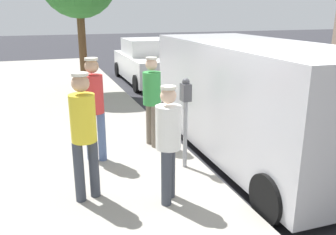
# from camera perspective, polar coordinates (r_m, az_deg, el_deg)

# --- Properties ---
(ground_plane) EXTENTS (80.00, 80.00, 0.00)m
(ground_plane) POSITION_cam_1_polar(r_m,az_deg,el_deg) (6.22, 16.90, -9.55)
(ground_plane) COLOR #2D2D33
(sidewalk_slab) EXTENTS (5.00, 32.00, 0.15)m
(sidewalk_slab) POSITION_cam_1_polar(r_m,az_deg,el_deg) (5.13, -17.78, -14.65)
(sidewalk_slab) COLOR #9E998E
(sidewalk_slab) RESTS_ON ground
(parking_meter_near) EXTENTS (0.14, 0.18, 1.52)m
(parking_meter_near) POSITION_cam_1_polar(r_m,az_deg,el_deg) (5.72, 2.83, 1.55)
(parking_meter_near) COLOR gray
(parking_meter_near) RESTS_ON sidewalk_slab
(pedestrian_in_white) EXTENTS (0.34, 0.34, 1.62)m
(pedestrian_in_white) POSITION_cam_1_polar(r_m,az_deg,el_deg) (4.69, 0.05, -3.30)
(pedestrian_in_white) COLOR #383D47
(pedestrian_in_white) RESTS_ON sidewalk_slab
(pedestrian_in_yellow) EXTENTS (0.35, 0.34, 1.78)m
(pedestrian_in_yellow) POSITION_cam_1_polar(r_m,az_deg,el_deg) (4.84, -13.43, -1.79)
(pedestrian_in_yellow) COLOR #383D47
(pedestrian_in_yellow) RESTS_ON sidewalk_slab
(pedestrian_in_red) EXTENTS (0.34, 0.34, 1.80)m
(pedestrian_in_red) POSITION_cam_1_polar(r_m,az_deg,el_deg) (6.13, -11.87, 2.35)
(pedestrian_in_red) COLOR #4C608C
(pedestrian_in_red) RESTS_ON sidewalk_slab
(pedestrian_in_green) EXTENTS (0.34, 0.36, 1.72)m
(pedestrian_in_green) POSITION_cam_1_polar(r_m,az_deg,el_deg) (6.72, -2.62, 3.47)
(pedestrian_in_green) COLOR #726656
(pedestrian_in_green) RESTS_ON sidewalk_slab
(parked_van) EXTENTS (2.20, 5.23, 2.15)m
(parked_van) POSITION_cam_1_polar(r_m,az_deg,el_deg) (6.71, 13.65, 3.14)
(parked_van) COLOR #BCBCC1
(parked_van) RESTS_ON ground
(parked_sedan_behind) EXTENTS (1.98, 4.42, 1.65)m
(parked_sedan_behind) POSITION_cam_1_polar(r_m,az_deg,el_deg) (13.96, -3.27, 8.79)
(parked_sedan_behind) COLOR white
(parked_sedan_behind) RESTS_ON ground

